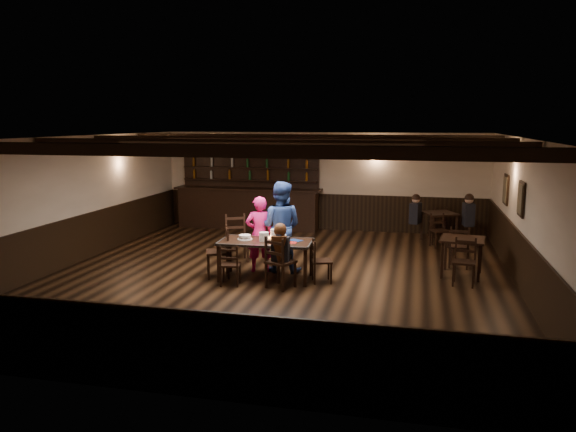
% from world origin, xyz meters
% --- Properties ---
extents(ground, '(10.00, 10.00, 0.00)m').
position_xyz_m(ground, '(0.00, 0.00, 0.00)').
color(ground, black).
rests_on(ground, ground).
extents(room_shell, '(9.02, 10.02, 2.71)m').
position_xyz_m(room_shell, '(0.01, 0.04, 1.75)').
color(room_shell, beige).
rests_on(room_shell, ground).
extents(dining_table, '(1.80, 0.96, 0.75)m').
position_xyz_m(dining_table, '(-0.17, -0.26, 0.68)').
color(dining_table, black).
rests_on(dining_table, ground).
extents(chair_near_left, '(0.41, 0.39, 0.77)m').
position_xyz_m(chair_near_left, '(-0.70, -0.87, 0.45)').
color(chair_near_left, black).
rests_on(chair_near_left, ground).
extents(chair_near_right, '(0.59, 0.58, 0.96)m').
position_xyz_m(chair_near_right, '(0.21, -0.84, 0.56)').
color(chair_near_right, black).
rests_on(chair_near_right, ground).
extents(chair_end_left, '(0.59, 0.60, 0.99)m').
position_xyz_m(chair_end_left, '(-1.05, -0.30, 0.58)').
color(chair_end_left, black).
rests_on(chair_end_left, ground).
extents(chair_end_right, '(0.46, 0.47, 0.81)m').
position_xyz_m(chair_end_right, '(0.84, -0.26, 0.48)').
color(chair_end_right, black).
rests_on(chair_end_right, ground).
extents(chair_far_pushed, '(0.62, 0.62, 1.01)m').
position_xyz_m(chair_far_pushed, '(-1.20, 1.03, 0.59)').
color(chair_far_pushed, black).
rests_on(chair_far_pushed, ground).
extents(woman_pink, '(0.65, 0.53, 1.53)m').
position_xyz_m(woman_pink, '(-0.45, 0.26, 0.77)').
color(woman_pink, '#E62C65').
rests_on(woman_pink, ground).
extents(man_blue, '(0.91, 0.72, 1.83)m').
position_xyz_m(man_blue, '(-0.04, 0.37, 0.91)').
color(man_blue, navy).
rests_on(man_blue, ground).
extents(seated_person, '(0.31, 0.47, 0.77)m').
position_xyz_m(seated_person, '(0.24, -0.78, 0.80)').
color(seated_person, black).
rests_on(seated_person, ground).
extents(cake, '(0.29, 0.29, 0.09)m').
position_xyz_m(cake, '(-0.59, -0.25, 0.79)').
color(cake, white).
rests_on(cake, dining_table).
extents(plate_stack_a, '(0.18, 0.18, 0.17)m').
position_xyz_m(plate_stack_a, '(-0.20, -0.29, 0.84)').
color(plate_stack_a, white).
rests_on(plate_stack_a, dining_table).
extents(plate_stack_b, '(0.18, 0.18, 0.21)m').
position_xyz_m(plate_stack_b, '(-0.02, -0.16, 0.86)').
color(plate_stack_b, white).
rests_on(plate_stack_b, dining_table).
extents(tea_light, '(0.05, 0.05, 0.06)m').
position_xyz_m(tea_light, '(-0.13, -0.17, 0.78)').
color(tea_light, '#A5A8AD').
rests_on(tea_light, dining_table).
extents(salt_shaker, '(0.04, 0.04, 0.10)m').
position_xyz_m(salt_shaker, '(0.21, -0.30, 0.80)').
color(salt_shaker, silver).
rests_on(salt_shaker, dining_table).
extents(pepper_shaker, '(0.04, 0.04, 0.10)m').
position_xyz_m(pepper_shaker, '(0.20, -0.28, 0.80)').
color(pepper_shaker, '#A5A8AD').
rests_on(pepper_shaker, dining_table).
extents(drink_glass, '(0.07, 0.07, 0.11)m').
position_xyz_m(drink_glass, '(0.16, -0.12, 0.81)').
color(drink_glass, silver).
rests_on(drink_glass, dining_table).
extents(menu_red, '(0.31, 0.23, 0.00)m').
position_xyz_m(menu_red, '(0.29, -0.33, 0.75)').
color(menu_red, maroon).
rests_on(menu_red, dining_table).
extents(menu_blue, '(0.32, 0.30, 0.00)m').
position_xyz_m(menu_blue, '(0.37, -0.10, 0.75)').
color(menu_blue, '#0F224F').
rests_on(menu_blue, dining_table).
extents(bar_counter, '(4.18, 0.70, 2.20)m').
position_xyz_m(bar_counter, '(-2.05, 4.72, 0.73)').
color(bar_counter, black).
rests_on(bar_counter, ground).
extents(back_table_a, '(0.92, 0.92, 0.75)m').
position_xyz_m(back_table_a, '(3.51, 0.83, 0.65)').
color(back_table_a, black).
rests_on(back_table_a, ground).
extents(back_table_b, '(1.00, 1.00, 0.75)m').
position_xyz_m(back_table_b, '(3.17, 3.98, 0.64)').
color(back_table_b, black).
rests_on(back_table_b, ground).
extents(bg_patron_left, '(0.31, 0.41, 0.75)m').
position_xyz_m(bg_patron_left, '(2.58, 3.85, 0.84)').
color(bg_patron_left, black).
rests_on(bg_patron_left, ground).
extents(bg_patron_right, '(0.29, 0.42, 0.80)m').
position_xyz_m(bg_patron_right, '(3.85, 3.82, 0.86)').
color(bg_patron_right, black).
rests_on(bg_patron_right, ground).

